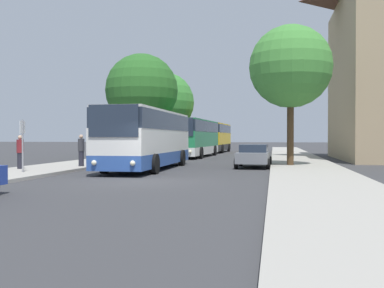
# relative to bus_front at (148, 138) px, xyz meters

# --- Properties ---
(ground_plane) EXTENTS (300.00, 300.00, 0.00)m
(ground_plane) POSITION_rel_bus_front_xyz_m (1.85, -7.10, -1.76)
(ground_plane) COLOR #38383A
(ground_plane) RESTS_ON ground
(sidewalk_right) EXTENTS (4.00, 120.00, 0.15)m
(sidewalk_right) POSITION_rel_bus_front_xyz_m (8.85, -7.10, -1.68)
(sidewalk_right) COLOR #A39E93
(sidewalk_right) RESTS_ON ground_plane
(bus_front) EXTENTS (2.88, 11.28, 3.29)m
(bus_front) POSITION_rel_bus_front_xyz_m (0.00, 0.00, 0.00)
(bus_front) COLOR #2D519E
(bus_front) RESTS_ON ground_plane
(bus_middle) EXTENTS (3.14, 11.98, 3.37)m
(bus_middle) POSITION_rel_bus_front_xyz_m (-0.14, 16.05, 0.04)
(bus_middle) COLOR silver
(bus_middle) RESTS_ON ground_plane
(bus_rear) EXTENTS (2.97, 10.43, 3.43)m
(bus_rear) POSITION_rel_bus_front_xyz_m (0.12, 29.06, 0.07)
(bus_rear) COLOR #2D2D2D
(bus_rear) RESTS_ON ground_plane
(parked_car_right_near) EXTENTS (2.10, 4.15, 1.37)m
(parked_car_right_near) POSITION_rel_bus_front_xyz_m (5.87, 2.34, -1.03)
(parked_car_right_near) COLOR slate
(parked_car_right_near) RESTS_ON ground_plane
(bus_stop_sign) EXTENTS (0.08, 0.45, 2.49)m
(bus_stop_sign) POSITION_rel_bus_front_xyz_m (-4.71, -5.04, -0.07)
(bus_stop_sign) COLOR gray
(bus_stop_sign) RESTS_ON sidewalk_left
(pedestrian_waiting_near) EXTENTS (0.36, 0.36, 1.81)m
(pedestrian_waiting_near) POSITION_rel_bus_front_xyz_m (-3.83, -0.41, -0.69)
(pedestrian_waiting_near) COLOR #23232D
(pedestrian_waiting_near) RESTS_ON sidewalk_left
(pedestrian_waiting_far) EXTENTS (0.36, 0.36, 1.77)m
(pedestrian_waiting_far) POSITION_rel_bus_front_xyz_m (-6.07, -3.02, -0.72)
(pedestrian_waiting_far) COLOR #23232D
(pedestrian_waiting_far) RESTS_ON sidewalk_left
(tree_left_near) EXTENTS (6.43, 6.43, 9.06)m
(tree_left_near) POSITION_rel_bus_front_xyz_m (-4.52, 13.89, 4.23)
(tree_left_near) COLOR #47331E
(tree_left_near) RESTS_ON sidewalk_left
(tree_left_far) EXTENTS (6.78, 6.78, 9.02)m
(tree_left_far) POSITION_rel_bus_front_xyz_m (-5.20, 25.05, 4.02)
(tree_left_far) COLOR #47331E
(tree_left_far) RESTS_ON sidewalk_left
(tree_right_near) EXTENTS (4.93, 4.93, 8.34)m
(tree_right_near) POSITION_rel_bus_front_xyz_m (8.01, 2.85, 4.25)
(tree_right_near) COLOR #47331E
(tree_right_near) RESTS_ON sidewalk_right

